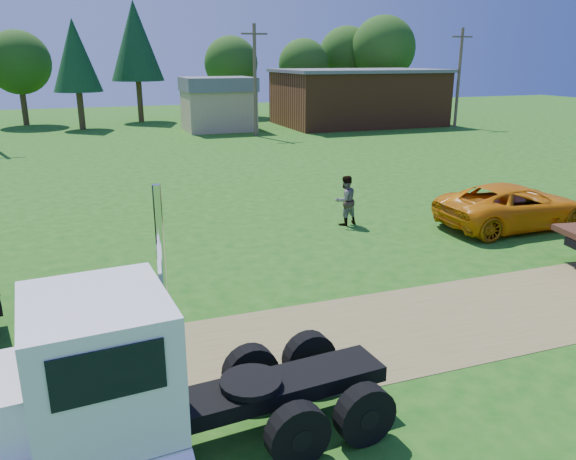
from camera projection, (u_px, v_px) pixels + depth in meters
name	position (u px, v px, depth m)	size (l,w,h in m)	color
ground	(432.00, 322.00, 14.12)	(140.00, 140.00, 0.00)	#195212
dirt_track	(432.00, 322.00, 14.12)	(120.00, 4.20, 0.01)	brown
white_semi_tractor	(109.00, 388.00, 8.58)	(7.60, 3.06, 4.52)	black
orange_pickup	(514.00, 206.00, 21.81)	(2.84, 6.16, 1.71)	orange
spectator_b	(345.00, 200.00, 22.11)	(0.96, 0.75, 1.98)	#999999
brick_building	(357.00, 97.00, 55.14)	(15.40, 10.40, 5.30)	brown
tan_shed	(218.00, 103.00, 50.62)	(6.20, 5.40, 4.70)	tan
utility_poles	(255.00, 79.00, 46.12)	(42.20, 0.28, 9.00)	brown
tree_row	(157.00, 52.00, 56.72)	(56.52, 14.47, 11.83)	#3E2E19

